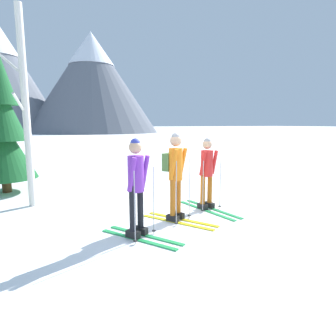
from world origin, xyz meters
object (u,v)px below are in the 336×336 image
Objects in this scene: skier_in_purple at (137,184)px; birch_tree_tall at (25,108)px; skier_in_orange at (175,171)px; pine_tree_mid at (1,125)px; skier_in_red at (207,171)px.

skier_in_purple is 0.38× the size of birch_tree_tall.
birch_tree_tall reaches higher than skier_in_orange.
birch_tree_tall is (0.70, -1.87, 0.41)m from pine_tree_mid.
birch_tree_tall is at bearing 151.87° from skier_in_red.
pine_tree_mid is at bearing 110.50° from birch_tree_tall.
birch_tree_tall is (-3.74, 2.00, 1.45)m from skier_in_red.
skier_in_purple is at bearing -63.15° from pine_tree_mid.
skier_in_purple is 0.96× the size of skier_in_orange.
skier_in_orange is 5.55m from pine_tree_mid.
skier_in_purple reaches higher than skier_in_red.
birch_tree_tall reaches higher than skier_in_purple.
birch_tree_tall is (-2.71, 2.41, 1.32)m from skier_in_orange.
birch_tree_tall is at bearing -69.50° from pine_tree_mid.
skier_in_orange is at bearing -157.95° from skier_in_red.
birch_tree_tall reaches higher than skier_in_red.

